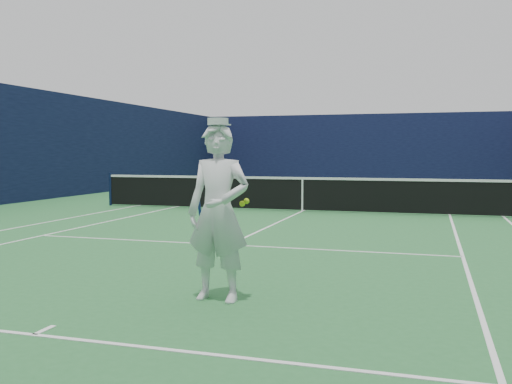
{
  "coord_description": "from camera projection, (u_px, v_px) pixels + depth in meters",
  "views": [
    {
      "loc": [
        3.56,
        -16.33,
        1.73
      ],
      "look_at": [
        1.22,
        -8.66,
        1.17
      ],
      "focal_mm": 40.0,
      "sensor_mm": 36.0,
      "label": 1
    }
  ],
  "objects": [
    {
      "name": "ground",
      "position": [
        302.0,
        211.0,
        16.74
      ],
      "size": [
        80.0,
        80.0,
        0.0
      ],
      "primitive_type": "plane",
      "color": "#296D35",
      "rests_on": "ground"
    },
    {
      "name": "court_markings",
      "position": [
        302.0,
        211.0,
        16.74
      ],
      "size": [
        11.03,
        23.83,
        0.01
      ],
      "color": "white",
      "rests_on": "ground"
    },
    {
      "name": "windscreen_fence",
      "position": [
        303.0,
        143.0,
        16.6
      ],
      "size": [
        20.12,
        36.12,
        4.0
      ],
      "color": "black",
      "rests_on": "ground"
    },
    {
      "name": "tennis_net",
      "position": [
        302.0,
        192.0,
        16.7
      ],
      "size": [
        12.88,
        0.09,
        1.07
      ],
      "color": "#141E4C",
      "rests_on": "ground"
    },
    {
      "name": "tennis_player",
      "position": [
        218.0,
        212.0,
        6.62
      ],
      "size": [
        0.81,
        0.53,
        2.13
      ],
      "rotation": [
        0.0,
        0.0,
        -0.05
      ],
      "color": "white",
      "rests_on": "ground"
    }
  ]
}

